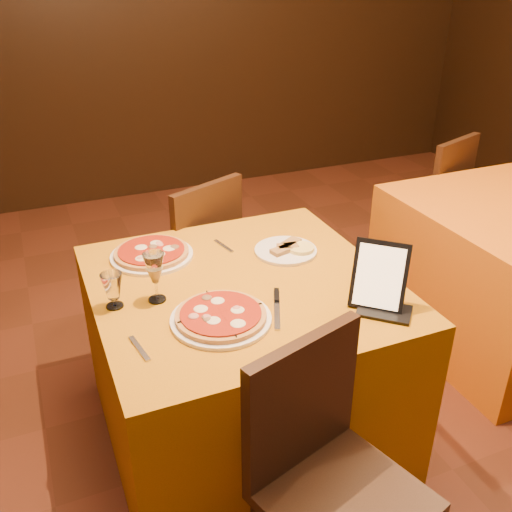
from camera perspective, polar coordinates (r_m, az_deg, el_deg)
name	(u,v)px	position (r m, az deg, el deg)	size (l,w,h in m)	color
floor	(374,501)	(2.41, 11.67, -22.84)	(6.00, 7.00, 0.01)	#5E2D19
wall_back	(139,21)	(4.83, -11.67, 22.00)	(6.00, 0.01, 2.80)	black
main_table	(243,361)	(2.37, -1.33, -10.47)	(1.10, 1.10, 0.75)	#B9740B
chair_main_near	(345,500)	(1.80, 8.85, -22.93)	(0.39, 0.39, 0.91)	black
chair_main_far	(185,258)	(2.97, -7.09, -0.25)	(0.41, 0.41, 0.91)	black
chair_side_far	(420,203)	(3.77, 16.10, 5.08)	(0.42, 0.42, 0.91)	black
pizza_near	(221,317)	(1.93, -3.54, -6.13)	(0.34, 0.34, 0.03)	white
pizza_far	(152,254)	(2.36, -10.39, 0.22)	(0.34, 0.34, 0.03)	white
cutlet_dish	(286,249)	(2.36, 2.98, 0.66)	(0.26, 0.26, 0.03)	white
wine_glass	(155,277)	(2.03, -10.05, -2.08)	(0.07, 0.07, 0.19)	tan
water_glass	(113,291)	(2.03, -14.12, -3.39)	(0.08, 0.08, 0.13)	silver
tablet	(379,276)	(2.00, 12.25, -1.94)	(0.19, 0.02, 0.24)	black
knife	(277,310)	(1.99, 2.11, -5.38)	(0.24, 0.02, 0.01)	silver
fork_near	(139,348)	(1.84, -11.58, -9.04)	(0.15, 0.02, 0.01)	#BDBBC2
fork_far	(224,246)	(2.42, -3.26, 1.00)	(0.14, 0.02, 0.01)	silver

